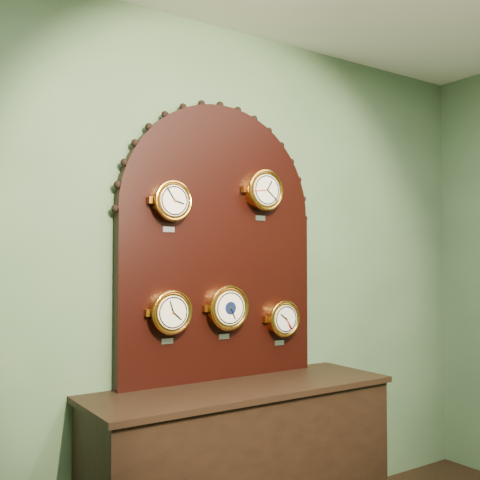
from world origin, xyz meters
TOP-DOWN VIEW (x-y plane):
  - wall_back at (0.00, 2.50)m, footprint 4.00×0.00m
  - shop_counter at (0.00, 2.23)m, footprint 1.60×0.50m
  - display_board at (0.00, 2.45)m, footprint 1.26×0.06m
  - roman_clock at (-0.33, 2.38)m, footprint 0.21×0.08m
  - arabic_clock at (0.25, 2.38)m, footprint 0.24×0.08m
  - hygrometer at (-0.34, 2.38)m, footprint 0.23×0.08m
  - barometer at (0.01, 2.38)m, footprint 0.25×0.08m
  - tide_clock at (0.38, 2.38)m, footprint 0.21×0.08m

SIDE VIEW (x-z plane):
  - shop_counter at x=0.00m, z-range 0.00..0.80m
  - tide_clock at x=0.38m, z-range 1.01..1.27m
  - hygrometer at x=-0.34m, z-range 1.07..1.35m
  - barometer at x=0.01m, z-range 1.07..1.37m
  - wall_back at x=0.00m, z-range -0.60..3.40m
  - display_board at x=0.00m, z-range 0.86..2.39m
  - roman_clock at x=-0.33m, z-range 1.64..1.91m
  - arabic_clock at x=0.25m, z-range 1.73..2.01m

